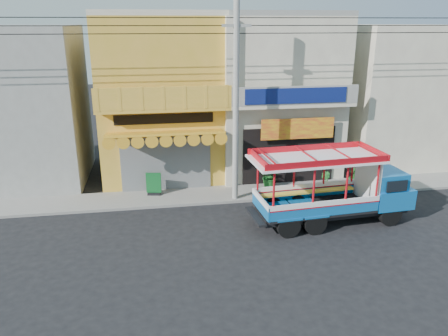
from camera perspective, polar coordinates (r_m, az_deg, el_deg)
name	(u,v)px	position (r m, az deg, el deg)	size (l,w,h in m)	color
ground	(276,231)	(17.27, 6.84, -8.21)	(90.00, 90.00, 0.00)	black
sidewalk	(253,192)	(20.77, 3.80, -3.19)	(30.00, 2.00, 0.12)	slate
shophouse_left	(161,96)	(23.02, -8.17, 9.28)	(6.00, 7.50, 8.24)	gold
shophouse_right	(274,93)	(23.93, 6.55, 9.69)	(6.00, 6.75, 8.24)	#BAAE98
party_pilaster	(229,107)	(20.28, 0.70, 7.92)	(0.35, 0.30, 8.00)	#BAAE98
filler_building_left	(19,106)	(23.98, -25.23, 7.34)	(6.00, 6.00, 7.60)	gray
filler_building_right	(393,95)	(26.78, 21.24, 8.84)	(6.00, 6.00, 7.60)	#BAAE98
utility_pole	(239,90)	(18.63, 2.03, 10.18)	(28.00, 0.26, 9.00)	gray
songthaew_truck	(343,187)	(18.08, 15.25, -2.47)	(6.61, 2.55, 3.02)	black
green_sign	(154,186)	(20.42, -9.16, -2.27)	(0.69, 0.42, 1.06)	black
potted_plant_a	(270,176)	(21.13, 6.02, -1.08)	(1.01, 0.87, 1.12)	#19581F
potted_plant_b	(326,181)	(21.37, 13.15, -1.63)	(0.47, 0.38, 0.86)	#19581F
potted_plant_c	(354,176)	(22.18, 16.61, -1.03)	(0.54, 0.54, 0.97)	#19581F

